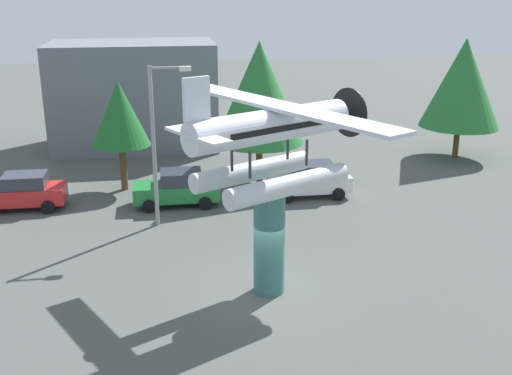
{
  "coord_description": "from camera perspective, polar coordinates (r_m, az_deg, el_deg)",
  "views": [
    {
      "loc": [
        -3.5,
        -19.44,
        10.5
      ],
      "look_at": [
        0.0,
        3.0,
        2.93
      ],
      "focal_mm": 43.02,
      "sensor_mm": 36.0,
      "label": 1
    }
  ],
  "objects": [
    {
      "name": "car_mid_green",
      "position": [
        30.57,
        -7.31,
        -0.06
      ],
      "size": [
        4.2,
        2.02,
        1.76
      ],
      "rotation": [
        0.0,
        0.0,
        3.14
      ],
      "color": "#237A38",
      "rests_on": "ground"
    },
    {
      "name": "floatplane_monument",
      "position": [
        20.43,
        1.59,
        4.49
      ],
      "size": [
        7.09,
        9.68,
        4.0
      ],
      "rotation": [
        0.0,
        0.0,
        0.49
      ],
      "color": "silver",
      "rests_on": "display_pedestal"
    },
    {
      "name": "car_far_white",
      "position": [
        31.75,
        5.04,
        0.73
      ],
      "size": [
        4.2,
        2.02,
        1.76
      ],
      "rotation": [
        0.0,
        0.0,
        3.14
      ],
      "color": "white",
      "rests_on": "ground"
    },
    {
      "name": "ground_plane",
      "position": [
        22.37,
        1.2,
        -9.56
      ],
      "size": [
        140.0,
        140.0,
        0.0
      ],
      "primitive_type": "plane",
      "color": "#4C514C"
    },
    {
      "name": "streetlight_primary",
      "position": [
        27.21,
        -9.1,
        4.88
      ],
      "size": [
        1.84,
        0.28,
        7.21
      ],
      "color": "gray",
      "rests_on": "ground"
    },
    {
      "name": "tree_center_back",
      "position": [
        32.52,
        0.32,
        8.81
      ],
      "size": [
        4.81,
        4.81,
        7.74
      ],
      "color": "brown",
      "rests_on": "ground"
    },
    {
      "name": "tree_far_east",
      "position": [
        40.14,
        18.65,
        9.19
      ],
      "size": [
        4.87,
        4.87,
        7.41
      ],
      "color": "brown",
      "rests_on": "ground"
    },
    {
      "name": "display_pedestal",
      "position": [
        21.52,
        1.24,
        -4.97
      ],
      "size": [
        1.1,
        1.1,
        3.9
      ],
      "primitive_type": "cylinder",
      "color": "#386B66",
      "rests_on": "ground"
    },
    {
      "name": "car_near_red",
      "position": [
        31.92,
        -20.92,
        -0.36
      ],
      "size": [
        4.2,
        2.02,
        1.76
      ],
      "rotation": [
        0.0,
        0.0,
        3.14
      ],
      "color": "red",
      "rests_on": "ground"
    },
    {
      "name": "tree_east",
      "position": [
        32.61,
        -12.56,
        6.69
      ],
      "size": [
        3.04,
        3.04,
        5.82
      ],
      "color": "brown",
      "rests_on": "ground"
    },
    {
      "name": "storefront_building",
      "position": [
        42.07,
        -11.24,
        8.44
      ],
      "size": [
        10.63,
        6.43,
        6.89
      ],
      "primitive_type": "cube",
      "color": "slate",
      "rests_on": "ground"
    }
  ]
}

